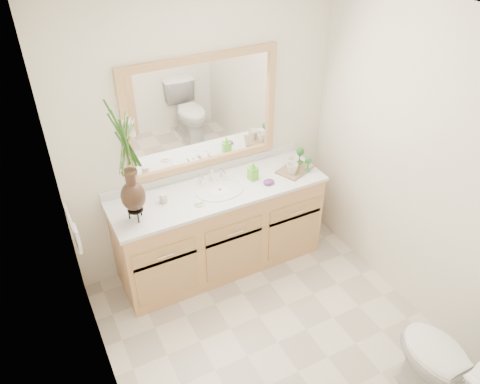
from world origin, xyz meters
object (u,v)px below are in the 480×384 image
soap_bottle (253,171)px  tray (295,169)px  tumbler (163,198)px  toilet (447,370)px  flower_vase (126,150)px

soap_bottle → tray: soap_bottle is taller
tumbler → tray: (1.20, -0.08, -0.03)m
toilet → tray: 1.95m
toilet → soap_bottle: bearing=-79.2°
soap_bottle → tumbler: bearing=171.6°
soap_bottle → tray: 0.41m
toilet → tumbler: (-1.17, 1.97, 0.50)m
toilet → tray: bearing=-90.8°
toilet → tumbler: tumbler is taller
soap_bottle → tray: size_ratio=0.46×
toilet → flower_vase: flower_vase is taller
flower_vase → soap_bottle: flower_vase is taller
flower_vase → tray: flower_vase is taller
tumbler → flower_vase: bearing=-156.6°
toilet → tray: size_ratio=2.37×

